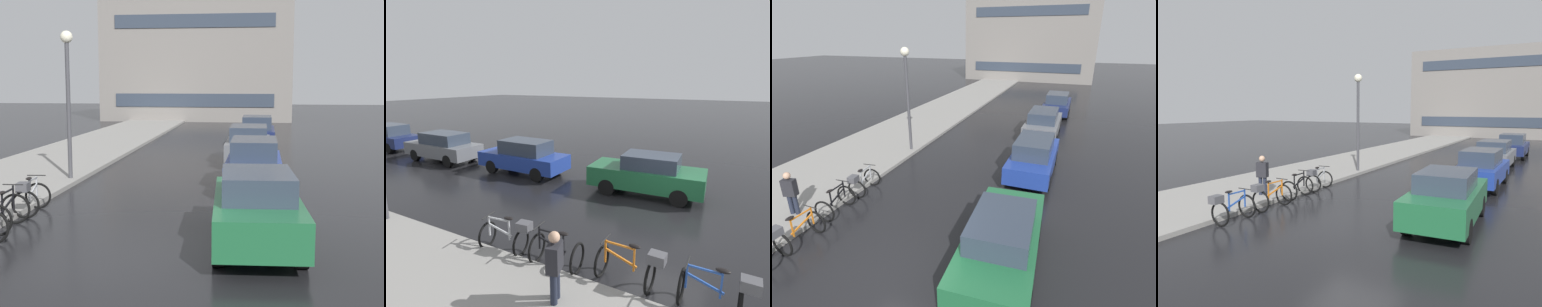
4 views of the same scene
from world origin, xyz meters
TOP-DOWN VIEW (x-y plane):
  - ground_plane at (0.00, 0.00)m, footprint 140.00×140.00m
  - sidewalk_kerb at (-6.00, 10.00)m, footprint 4.80×60.00m
  - bicycle_nearest at (-3.20, -1.59)m, footprint 0.75×1.36m
  - bicycle_second at (-3.18, 0.09)m, footprint 0.78×1.45m
  - bicycle_third at (-3.38, 1.86)m, footprint 0.81×1.18m
  - bicycle_farthest at (-3.42, 3.28)m, footprint 0.82×1.40m
  - car_green at (2.36, 1.34)m, footprint 1.96×4.40m
  - car_blue at (2.27, 7.28)m, footprint 1.76×4.31m
  - car_grey at (2.03, 12.70)m, footprint 1.84×4.37m
  - car_navy at (2.38, 18.44)m, footprint 1.84×4.29m
  - pedestrian at (-4.47, 1.19)m, footprint 0.45×0.34m
  - streetlamp at (-3.95, 7.78)m, footprint 0.41×0.41m
  - building_facade_main at (-2.86, 38.54)m, footprint 16.18×7.49m

SIDE VIEW (x-z plane):
  - ground_plane at x=0.00m, z-range 0.00..0.00m
  - sidewalk_kerb at x=-6.00m, z-range 0.00..0.14m
  - bicycle_third at x=-3.38m, z-range -0.09..0.91m
  - bicycle_nearest at x=-3.20m, z-range 0.01..0.99m
  - bicycle_farthest at x=-3.42m, z-range 0.00..1.00m
  - bicycle_second at x=-3.18m, z-range 0.01..1.00m
  - car_navy at x=2.38m, z-range 0.00..1.62m
  - car_green at x=2.36m, z-range 0.01..1.61m
  - car_grey at x=2.03m, z-range 0.02..1.61m
  - car_blue at x=2.27m, z-range 0.01..1.63m
  - pedestrian at x=-4.47m, z-range 0.10..1.71m
  - streetlamp at x=-3.95m, z-range 0.89..5.96m
  - building_facade_main at x=-2.86m, z-range 0.00..10.12m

